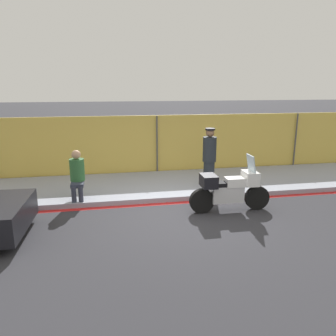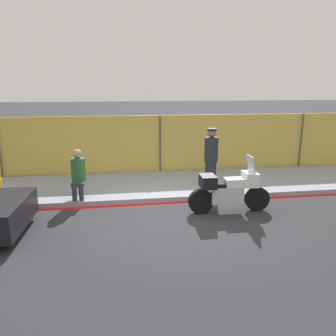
{
  "view_description": "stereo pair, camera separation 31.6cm",
  "coord_description": "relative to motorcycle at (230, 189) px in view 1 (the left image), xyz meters",
  "views": [
    {
      "loc": [
        -1.69,
        -7.26,
        3.09
      ],
      "look_at": [
        -0.15,
        0.97,
        0.97
      ],
      "focal_mm": 35.0,
      "sensor_mm": 36.0,
      "label": 1
    },
    {
      "loc": [
        -1.38,
        -7.32,
        3.09
      ],
      "look_at": [
        -0.15,
        0.97,
        0.97
      ],
      "focal_mm": 35.0,
      "sensor_mm": 36.0,
      "label": 2
    }
  ],
  "objects": [
    {
      "name": "officer_standing",
      "position": [
        0.04,
        1.83,
        0.45
      ],
      "size": [
        0.4,
        0.4,
        1.73
      ],
      "color": "#1E2328",
      "rests_on": "sidewalk"
    },
    {
      "name": "curb_paint_stripe",
      "position": [
        -1.25,
        0.8,
        -0.57
      ],
      "size": [
        39.17,
        0.18,
        0.01
      ],
      "color": "red",
      "rests_on": "ground_plane"
    },
    {
      "name": "storefront_fence",
      "position": [
        -1.25,
        3.84,
        0.47
      ],
      "size": [
        37.21,
        0.17,
        2.09
      ],
      "color": "gold",
      "rests_on": "ground_plane"
    },
    {
      "name": "motorcycle",
      "position": [
        0.0,
        0.0,
        0.0
      ],
      "size": [
        2.07,
        0.51,
        1.43
      ],
      "rotation": [
        0.0,
        0.0,
        -0.02
      ],
      "color": "black",
      "rests_on": "ground_plane"
    },
    {
      "name": "person_seated_on_curb",
      "position": [
        -3.77,
        1.35,
        0.27
      ],
      "size": [
        0.39,
        0.67,
        1.29
      ],
      "color": "#2D3342",
      "rests_on": "sidewalk"
    },
    {
      "name": "sidewalk",
      "position": [
        -1.25,
        2.32,
        -0.51
      ],
      "size": [
        39.17,
        2.86,
        0.14
      ],
      "color": "#8E93A3",
      "rests_on": "ground_plane"
    },
    {
      "name": "ground_plane",
      "position": [
        -1.25,
        -0.09,
        -0.58
      ],
      "size": [
        120.0,
        120.0,
        0.0
      ],
      "primitive_type": "plane",
      "color": "#2D2D33"
    }
  ]
}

